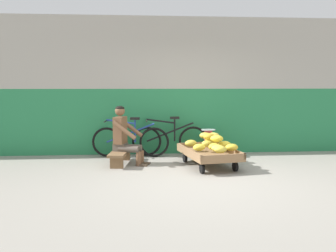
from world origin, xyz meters
TOP-DOWN VIEW (x-y plane):
  - ground_plane at (0.00, 0.00)m, footprint 80.00×80.00m
  - back_wall at (0.00, 2.63)m, footprint 16.00×0.30m
  - banana_cart at (0.33, 1.08)m, footprint 1.08×1.56m
  - banana_pile at (0.40, 1.09)m, footprint 0.95×1.40m
  - low_bench at (-1.35, 1.45)m, footprint 0.46×1.13m
  - vendor_seated at (-1.27, 1.42)m, footprint 0.73×0.60m
  - plastic_crate at (0.50, 2.06)m, footprint 0.36×0.28m
  - weighing_scale at (0.50, 2.06)m, footprint 0.30×0.30m
  - bicycle_near_left at (-1.17, 2.16)m, footprint 1.66×0.48m
  - bicycle_far_left at (-0.31, 2.24)m, footprint 1.66×0.48m
  - shopping_bag at (0.73, 1.57)m, footprint 0.18×0.12m

SIDE VIEW (x-z plane):
  - ground_plane at x=0.00m, z-range 0.00..0.00m
  - shopping_bag at x=0.73m, z-range 0.00..0.24m
  - plastic_crate at x=0.50m, z-range 0.00..0.30m
  - low_bench at x=-1.35m, z-range 0.06..0.33m
  - banana_cart at x=0.33m, z-range 0.06..0.42m
  - bicycle_near_left at x=-1.17m, z-range -0.08..0.78m
  - bicycle_far_left at x=-0.31m, z-range -0.08..0.78m
  - weighing_scale at x=0.50m, z-range 0.31..0.60m
  - banana_pile at x=0.40m, z-range 0.33..0.59m
  - vendor_seated at x=-1.27m, z-range 0.00..1.14m
  - back_wall at x=0.00m, z-range 0.00..3.03m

